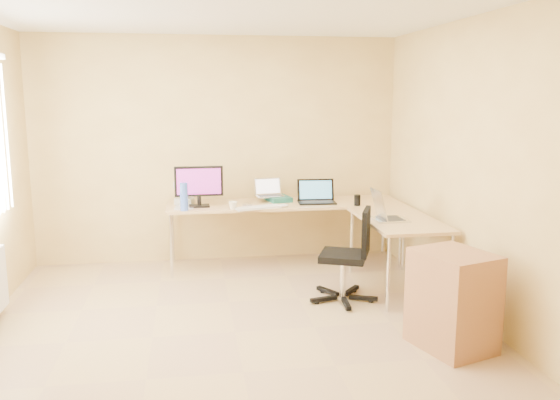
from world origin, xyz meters
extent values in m
plane|color=tan|center=(0.00, 0.00, 0.00)|extent=(4.50, 4.50, 0.00)
plane|color=white|center=(0.00, 0.00, 2.60)|extent=(4.50, 4.50, 0.00)
plane|color=tan|center=(0.00, 2.25, 1.30)|extent=(4.50, 0.00, 4.50)
plane|color=tan|center=(0.00, -2.25, 1.30)|extent=(4.50, 0.00, 4.50)
plane|color=tan|center=(2.10, 0.00, 1.30)|extent=(0.00, 4.50, 4.50)
cube|color=tan|center=(0.72, 1.85, 0.36)|extent=(2.65, 0.70, 0.73)
cube|color=tan|center=(1.70, 0.85, 0.36)|extent=(0.70, 1.30, 0.73)
cube|color=black|center=(-0.24, 1.76, 0.95)|extent=(0.53, 0.18, 0.45)
cube|color=#18584A|center=(0.67, 1.98, 0.76)|extent=(0.30, 0.37, 0.05)
cube|color=silver|center=(0.57, 1.97, 0.89)|extent=(0.35, 0.28, 0.21)
cube|color=black|center=(1.08, 1.77, 0.86)|extent=(0.44, 0.33, 0.26)
cube|color=silver|center=(0.38, 1.55, 0.74)|extent=(0.51, 0.27, 0.02)
ellipsoid|color=silver|center=(0.67, 1.58, 0.75)|extent=(0.12, 0.10, 0.04)
imported|color=beige|center=(0.11, 1.55, 0.77)|extent=(0.11, 0.11, 0.09)
cylinder|color=silver|center=(0.28, 1.71, 0.74)|extent=(0.15, 0.15, 0.03)
cylinder|color=blue|center=(-0.40, 1.57, 0.88)|extent=(0.11, 0.11, 0.30)
cube|color=silver|center=(-0.40, 1.74, 0.73)|extent=(0.22, 0.30, 0.01)
cube|color=silver|center=(-0.40, 1.95, 0.77)|extent=(0.23, 0.19, 0.07)
cylinder|color=silver|center=(-0.40, 1.99, 0.88)|extent=(0.31, 0.31, 0.30)
cylinder|color=black|center=(1.48, 1.55, 0.79)|extent=(0.09, 0.09, 0.12)
cube|color=silver|center=(1.59, 0.77, 0.86)|extent=(0.38, 0.31, 0.25)
cube|color=black|center=(1.08, 0.61, 0.50)|extent=(0.71, 0.71, 0.91)
cube|color=brown|center=(1.64, -0.55, 0.36)|extent=(0.63, 0.70, 0.81)
camera|label=1|loc=(-0.34, -4.56, 1.94)|focal=37.42mm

